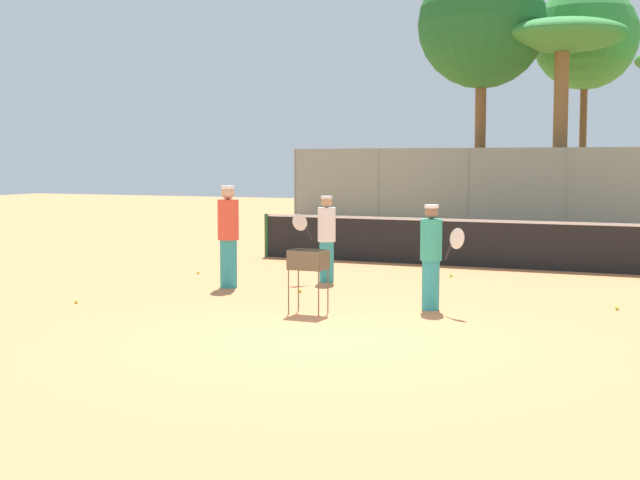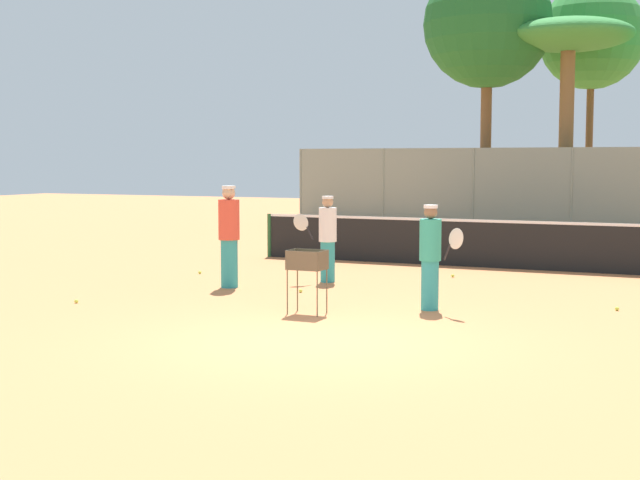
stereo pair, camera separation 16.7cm
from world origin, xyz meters
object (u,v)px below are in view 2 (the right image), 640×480
Objects in this scene: player_white_outfit at (327,237)px; player_yellow_shirt at (229,235)px; ball_cart at (307,265)px; parked_car at (600,207)px; tennis_net at (484,243)px; player_red_cap at (431,256)px.

player_yellow_shirt is (-1.37, -1.44, 0.11)m from player_white_outfit.
player_yellow_shirt is at bearing 141.98° from ball_cart.
tennis_net is at bearing -92.63° from parked_car.
ball_cart is at bearing -98.23° from tennis_net.
player_white_outfit is at bearing 165.50° from player_red_cap.
player_red_cap reaches higher than ball_cart.
player_white_outfit is at bearing -121.53° from tennis_net.
player_red_cap is 0.88× the size of player_yellow_shirt.
player_red_cap is 20.62m from parked_car.
player_yellow_shirt is 3.27m from ball_cart.
player_red_cap is at bearing -90.16° from parked_car.
player_red_cap is at bearing -84.06° from tennis_net.
ball_cart is (1.19, -3.45, -0.12)m from player_white_outfit.
ball_cart is at bearing -94.46° from parked_car.
player_yellow_shirt is (-3.59, -5.05, 0.43)m from tennis_net.
player_yellow_shirt is (-4.21, 0.88, 0.12)m from player_red_cap.
player_yellow_shirt reaches higher than player_red_cap.
player_red_cap is 1.69× the size of ball_cart.
player_white_outfit is 1.99m from player_yellow_shirt.
parked_car reaches higher than tennis_net.
parked_car is (4.27, 19.73, -0.33)m from player_yellow_shirt.
ball_cart is (-1.02, -7.06, 0.20)m from tennis_net.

